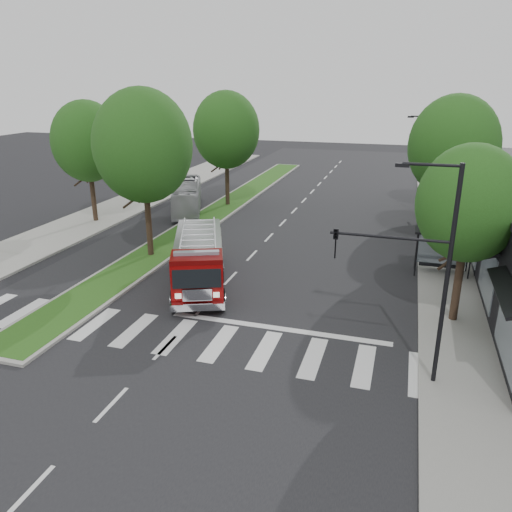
{
  "coord_description": "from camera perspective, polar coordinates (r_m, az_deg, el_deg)",
  "views": [
    {
      "loc": [
        8.89,
        -20.25,
        10.42
      ],
      "look_at": [
        1.76,
        3.12,
        1.8
      ],
      "focal_mm": 35.0,
      "sensor_mm": 36.0,
      "label": 1
    }
  ],
  "objects": [
    {
      "name": "ground",
      "position": [
        24.45,
        -6.12,
        -5.91
      ],
      "size": [
        140.0,
        140.0,
        0.0
      ],
      "primitive_type": "plane",
      "color": "black",
      "rests_on": "ground"
    },
    {
      "name": "city_bus",
      "position": [
        42.44,
        -7.86,
        6.75
      ],
      "size": [
        5.24,
        9.02,
        2.48
      ],
      "primitive_type": "imported",
      "rotation": [
        0.0,
        0.0,
        0.38
      ],
      "color": "#B0B0B5",
      "rests_on": "ground"
    },
    {
      "name": "streetlight_right_near",
      "position": [
        17.73,
        18.35,
        -0.53
      ],
      "size": [
        4.08,
        0.22,
        8.0
      ],
      "color": "black",
      "rests_on": "ground"
    },
    {
      "name": "sidewalk_left",
      "position": [
        39.61,
        -20.02,
        3.1
      ],
      "size": [
        5.0,
        80.0,
        0.15
      ],
      "primitive_type": "cube",
      "color": "gray",
      "rests_on": "ground"
    },
    {
      "name": "tree_median_far",
      "position": [
        43.1,
        -3.42,
        14.16
      ],
      "size": [
        5.6,
        5.6,
        9.72
      ],
      "color": "black",
      "rests_on": "ground"
    },
    {
      "name": "sidewalk_right",
      "position": [
        32.18,
        22.44,
        -0.85
      ],
      "size": [
        5.0,
        80.0,
        0.15
      ],
      "primitive_type": "cube",
      "color": "gray",
      "rests_on": "ground"
    },
    {
      "name": "fire_engine",
      "position": [
        26.68,
        -6.55,
        -0.48
      ],
      "size": [
        5.41,
        8.66,
        2.89
      ],
      "rotation": [
        0.0,
        0.0,
        0.38
      ],
      "color": "#530404",
      "rests_on": "ground"
    },
    {
      "name": "tree_right_mid",
      "position": [
        34.58,
        21.64,
        11.58
      ],
      "size": [
        5.6,
        5.6,
        9.72
      ],
      "color": "black",
      "rests_on": "ground"
    },
    {
      "name": "tree_left_mid",
      "position": [
        39.78,
        -18.73,
        12.29
      ],
      "size": [
        5.2,
        5.2,
        9.16
      ],
      "color": "black",
      "rests_on": "ground"
    },
    {
      "name": "bus_shelter",
      "position": [
        29.7,
        20.71,
        1.76
      ],
      "size": [
        3.2,
        1.6,
        2.61
      ],
      "color": "black",
      "rests_on": "ground"
    },
    {
      "name": "tree_right_far",
      "position": [
        44.57,
        20.73,
        12.31
      ],
      "size": [
        5.0,
        5.0,
        8.73
      ],
      "color": "black",
      "rests_on": "ground"
    },
    {
      "name": "streetlight_right_far",
      "position": [
        40.71,
        19.13,
        9.99
      ],
      "size": [
        2.11,
        0.2,
        8.0
      ],
      "color": "black",
      "rests_on": "ground"
    },
    {
      "name": "median",
      "position": [
        42.33,
        -4.19,
        5.24
      ],
      "size": [
        3.0,
        50.0,
        0.15
      ],
      "color": "gray",
      "rests_on": "ground"
    },
    {
      "name": "tree_median_near",
      "position": [
        30.39,
        -12.79,
        12.15
      ],
      "size": [
        5.8,
        5.8,
        10.16
      ],
      "color": "black",
      "rests_on": "ground"
    },
    {
      "name": "tree_right_near",
      "position": [
        22.94,
        23.19,
        5.49
      ],
      "size": [
        4.4,
        4.4,
        8.05
      ],
      "color": "black",
      "rests_on": "ground"
    }
  ]
}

